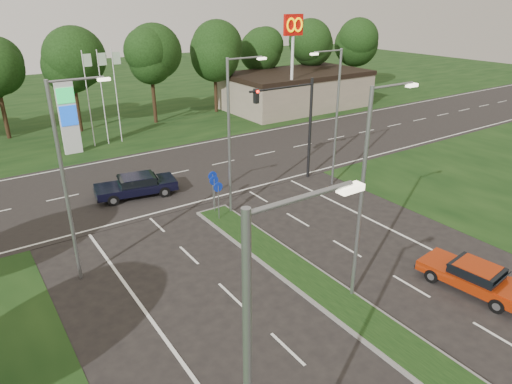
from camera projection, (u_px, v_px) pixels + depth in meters
verge_far at (61, 101)px, 56.49m from camera, size 160.00×50.00×0.02m
cross_road at (164, 176)px, 32.97m from camera, size 160.00×12.00×0.02m
median_kerb at (374, 327)px, 17.77m from camera, size 2.00×26.00×0.12m
commercial_building at (297, 90)px, 52.70m from camera, size 16.00×9.00×4.00m
streetlight_median_near at (366, 186)px, 17.83m from camera, size 2.53×0.22×9.00m
streetlight_median_far at (232, 130)px, 25.42m from camera, size 2.53×0.22×9.00m
streetlight_left_far at (68, 174)px, 19.07m from camera, size 2.53×0.22×9.00m
streetlight_right_far at (335, 112)px, 29.46m from camera, size 2.53×0.22×9.00m
traffic_signal at (296, 115)px, 30.31m from camera, size 5.10×0.42×7.00m
median_signs at (215, 187)px, 26.53m from camera, size 1.16×1.76×2.38m
gas_pylon at (71, 115)px, 36.61m from camera, size 5.80×1.26×8.00m
mcdonalds_sign at (293, 40)px, 45.21m from camera, size 2.20×0.47×10.40m
treeline_far at (89, 56)px, 42.42m from camera, size 6.00×6.00×9.90m
red_sedan at (474, 276)px, 19.92m from camera, size 2.36×4.69×1.24m
navy_sedan at (136, 185)px, 29.37m from camera, size 5.29×2.89×1.38m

